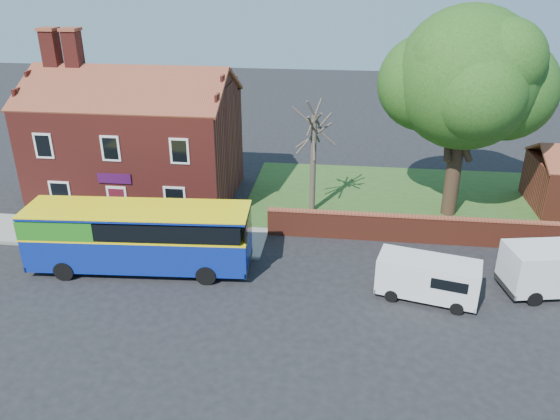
# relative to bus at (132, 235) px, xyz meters

# --- Properties ---
(ground) EXTENTS (120.00, 120.00, 0.00)m
(ground) POSITION_rel_bus_xyz_m (4.11, -2.38, -1.89)
(ground) COLOR black
(ground) RESTS_ON ground
(pavement) EXTENTS (18.00, 3.50, 0.12)m
(pavement) POSITION_rel_bus_xyz_m (-2.89, 3.37, -1.83)
(pavement) COLOR gray
(pavement) RESTS_ON ground
(kerb) EXTENTS (18.00, 0.15, 0.14)m
(kerb) POSITION_rel_bus_xyz_m (-2.89, 1.62, -1.82)
(kerb) COLOR slate
(kerb) RESTS_ON ground
(grass_strip) EXTENTS (26.00, 12.00, 0.04)m
(grass_strip) POSITION_rel_bus_xyz_m (17.11, 10.62, -1.87)
(grass_strip) COLOR #426B28
(grass_strip) RESTS_ON ground
(shop_building) EXTENTS (12.30, 8.13, 10.50)m
(shop_building) POSITION_rel_bus_xyz_m (-2.92, 9.12, 1.53)
(shop_building) COLOR maroon
(shop_building) RESTS_ON ground
(boundary_wall) EXTENTS (22.00, 0.38, 1.60)m
(boundary_wall) POSITION_rel_bus_xyz_m (17.11, 4.62, -1.07)
(boundary_wall) COLOR maroon
(boundary_wall) RESTS_ON ground
(bus) EXTENTS (11.08, 3.46, 3.33)m
(bus) POSITION_rel_bus_xyz_m (0.00, 0.00, 0.00)
(bus) COLOR navy
(bus) RESTS_ON ground
(van_near) EXTENTS (4.80, 2.80, 1.98)m
(van_near) POSITION_rel_bus_xyz_m (14.27, -0.97, -0.78)
(van_near) COLOR white
(van_near) RESTS_ON ground
(large_tree) EXTENTS (10.06, 7.96, 12.27)m
(large_tree) POSITION_rel_bus_xyz_m (16.85, 8.94, 6.15)
(large_tree) COLOR black
(large_tree) RESTS_ON ground
(bare_tree) EXTENTS (2.50, 2.97, 6.66)m
(bare_tree) POSITION_rel_bus_xyz_m (8.38, 8.07, 1.53)
(bare_tree) COLOR #4C4238
(bare_tree) RESTS_ON ground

